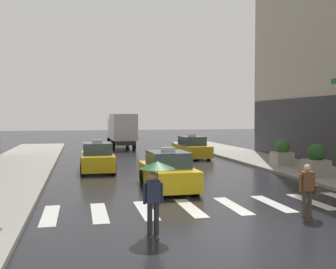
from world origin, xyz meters
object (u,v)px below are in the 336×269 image
planter_near_corner (316,161)px  taxi_third (192,148)px  taxi_second (97,158)px  pedestrian_with_handbag (308,187)px  taxi_lead (168,172)px  box_truck (122,129)px  planter_mid_block (282,153)px  pedestrian_with_umbrella (156,177)px

planter_near_corner → taxi_third: bearing=107.4°
taxi_second → pedestrian_with_handbag: size_ratio=2.77×
taxi_lead → taxi_second: (-2.72, 6.42, 0.00)m
taxi_third → box_truck: box_truck is taller
box_truck → planter_mid_block: bearing=-65.5°
taxi_third → pedestrian_with_umbrella: 19.44m
box_truck → pedestrian_with_handbag: box_truck is taller
taxi_third → pedestrian_with_handbag: taxi_third is taller
taxi_lead → planter_near_corner: taxi_lead is taller
taxi_second → planter_near_corner: size_ratio=2.85×
pedestrian_with_umbrella → pedestrian_with_handbag: 5.02m
taxi_lead → pedestrian_with_handbag: bearing=-60.8°
taxi_lead → taxi_third: size_ratio=0.99×
taxi_lead → planter_near_corner: size_ratio=2.86×
planter_mid_block → taxi_lead: bearing=-147.4°
taxi_lead → taxi_second: bearing=113.0°
planter_near_corner → planter_mid_block: same height
pedestrian_with_handbag → taxi_third: bearing=85.7°
pedestrian_with_umbrella → box_truck: bearing=85.8°
taxi_second → planter_near_corner: (10.67, -5.30, 0.15)m
taxi_second → box_truck: box_truck is taller
taxi_second → pedestrian_with_umbrella: size_ratio=2.35×
taxi_second → pedestrian_with_handbag: 13.52m
taxi_third → planter_near_corner: bearing=-72.6°
box_truck → pedestrian_with_umbrella: bearing=-94.2°
pedestrian_with_umbrella → planter_near_corner: size_ratio=1.21×
pedestrian_with_umbrella → taxi_lead: bearing=74.6°
pedestrian_with_handbag → planter_mid_block: (5.19, 11.09, -0.06)m
box_truck → taxi_second: bearing=-100.8°
box_truck → taxi_third: bearing=-69.2°
pedestrian_with_umbrella → planter_mid_block: 15.51m
taxi_lead → pedestrian_with_handbag: size_ratio=2.77×
pedestrian_with_handbag → taxi_lead: bearing=119.2°
taxi_third → pedestrian_with_umbrella: (-6.28, -18.38, 0.79)m
taxi_second → pedestrian_with_umbrella: bearing=-85.6°
taxi_second → pedestrian_with_handbag: bearing=-64.0°
pedestrian_with_umbrella → planter_mid_block: (10.14, 11.72, -0.64)m
box_truck → pedestrian_with_handbag: size_ratio=4.59×
pedestrian_with_umbrella → planter_mid_block: pedestrian_with_umbrella is taller
taxi_third → pedestrian_with_umbrella: pedestrian_with_umbrella is taller
taxi_lead → box_truck: (0.41, 22.88, 1.13)m
taxi_lead → pedestrian_with_handbag: (3.20, -5.73, 0.21)m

